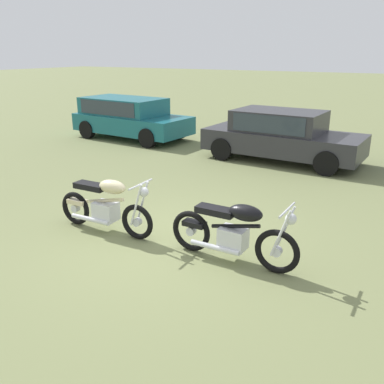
% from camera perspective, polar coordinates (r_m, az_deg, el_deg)
% --- Properties ---
extents(ground_plane, '(120.00, 120.00, 0.00)m').
position_cam_1_polar(ground_plane, '(7.06, -3.41, -6.71)').
color(ground_plane, olive).
extents(motorcycle_cream, '(1.98, 0.64, 1.02)m').
position_cam_1_polar(motorcycle_cream, '(7.38, -11.68, -1.80)').
color(motorcycle_cream, black).
rests_on(motorcycle_cream, ground).
extents(motorcycle_black, '(2.07, 0.64, 1.02)m').
position_cam_1_polar(motorcycle_black, '(6.24, 5.65, -5.44)').
color(motorcycle_black, black).
rests_on(motorcycle_black, ground).
extents(car_teal, '(4.32, 2.15, 1.43)m').
position_cam_1_polar(car_teal, '(15.42, -8.70, 10.31)').
color(car_teal, '#19606B').
rests_on(car_teal, ground).
extents(car_charcoal, '(4.47, 2.02, 1.43)m').
position_cam_1_polar(car_charcoal, '(12.29, 11.99, 7.85)').
color(car_charcoal, '#2D2D33').
rests_on(car_charcoal, ground).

